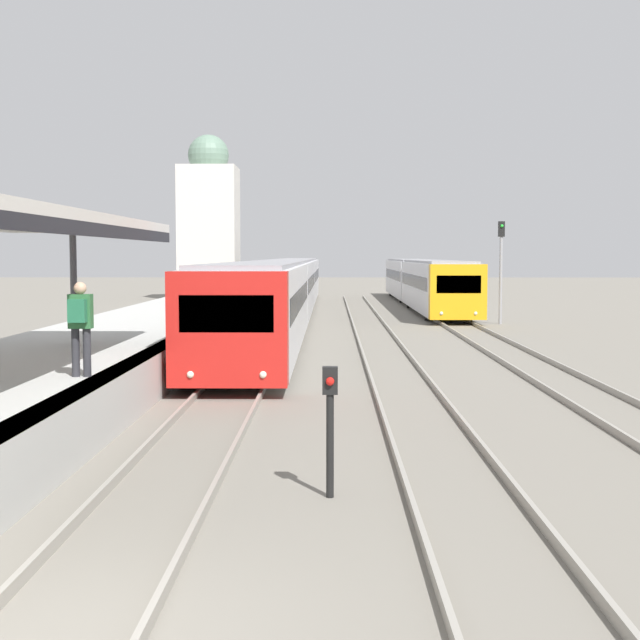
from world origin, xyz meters
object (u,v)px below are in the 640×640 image
object	(u,v)px
person_on_platform	(80,321)
signal_mast_far	(501,259)
train_near	(285,286)
signal_post_near	(330,416)
train_far	(422,280)

from	to	relation	value
person_on_platform	signal_mast_far	xyz separation A→B (m)	(12.18, 25.51, 0.96)
train_near	signal_mast_far	distance (m)	10.76
train_near	signal_post_near	distance (m)	33.11
signal_mast_far	train_near	bearing A→B (deg)	160.54
person_on_platform	train_far	size ratio (longest dim) A/B	0.05
train_near	train_far	distance (m)	13.86
train_near	signal_mast_far	world-z (taller)	signal_mast_far
person_on_platform	train_near	xyz separation A→B (m)	(2.11, 29.06, -0.39)
train_far	signal_mast_far	bearing A→B (deg)	-82.03
person_on_platform	signal_mast_far	distance (m)	28.28
train_near	signal_mast_far	size ratio (longest dim) A/B	10.73
person_on_platform	signal_mast_far	bearing A→B (deg)	64.48
train_far	signal_mast_far	xyz separation A→B (m)	(2.08, -14.88, 1.38)
signal_post_near	person_on_platform	bearing A→B (deg)	137.73
person_on_platform	signal_mast_far	world-z (taller)	signal_mast_far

